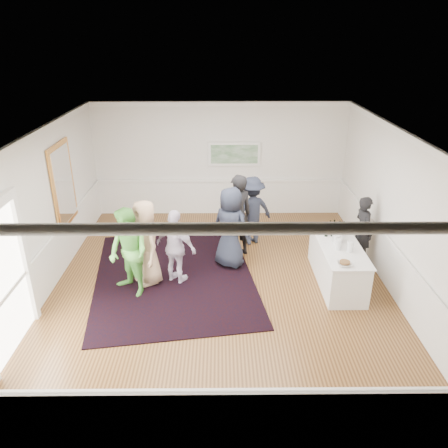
{
  "coord_description": "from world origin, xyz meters",
  "views": [
    {
      "loc": [
        0.01,
        -7.86,
        4.92
      ],
      "look_at": [
        0.08,
        0.2,
        1.33
      ],
      "focal_mm": 35.0,
      "sensor_mm": 36.0,
      "label": 1
    }
  ],
  "objects_px": {
    "guest_tan": "(146,243)",
    "nut_bowl": "(345,263)",
    "serving_table": "(337,263)",
    "guest_dark_b": "(237,216)",
    "guest_dark_a": "(252,211)",
    "bartender": "(363,231)",
    "guest_lilac": "(176,247)",
    "guest_navy": "(231,228)",
    "guest_green": "(129,253)",
    "ice_bucket": "(338,236)"
  },
  "relations": [
    {
      "from": "guest_tan",
      "to": "nut_bowl",
      "type": "bearing_deg",
      "value": 43.48
    },
    {
      "from": "guest_lilac",
      "to": "ice_bucket",
      "type": "height_order",
      "value": "guest_lilac"
    },
    {
      "from": "serving_table",
      "to": "bartender",
      "type": "distance_m",
      "value": 1.14
    },
    {
      "from": "nut_bowl",
      "to": "ice_bucket",
      "type": "bearing_deg",
      "value": 83.38
    },
    {
      "from": "guest_navy",
      "to": "ice_bucket",
      "type": "bearing_deg",
      "value": -161.31
    },
    {
      "from": "bartender",
      "to": "guest_lilac",
      "type": "height_order",
      "value": "guest_lilac"
    },
    {
      "from": "guest_green",
      "to": "nut_bowl",
      "type": "bearing_deg",
      "value": 36.88
    },
    {
      "from": "guest_lilac",
      "to": "guest_dark_b",
      "type": "height_order",
      "value": "guest_dark_b"
    },
    {
      "from": "serving_table",
      "to": "guest_dark_a",
      "type": "relative_size",
      "value": 1.27
    },
    {
      "from": "serving_table",
      "to": "guest_navy",
      "type": "height_order",
      "value": "guest_navy"
    },
    {
      "from": "guest_tan",
      "to": "guest_dark_b",
      "type": "distance_m",
      "value": 2.28
    },
    {
      "from": "guest_navy",
      "to": "guest_lilac",
      "type": "bearing_deg",
      "value": 64.97
    },
    {
      "from": "nut_bowl",
      "to": "guest_lilac",
      "type": "bearing_deg",
      "value": 164.41
    },
    {
      "from": "guest_lilac",
      "to": "guest_navy",
      "type": "relative_size",
      "value": 0.87
    },
    {
      "from": "serving_table",
      "to": "nut_bowl",
      "type": "distance_m",
      "value": 1.0
    },
    {
      "from": "serving_table",
      "to": "bartender",
      "type": "xyz_separation_m",
      "value": [
        0.74,
        0.8,
        0.37
      ]
    },
    {
      "from": "guest_green",
      "to": "guest_lilac",
      "type": "relative_size",
      "value": 1.13
    },
    {
      "from": "serving_table",
      "to": "bartender",
      "type": "bearing_deg",
      "value": 47.2
    },
    {
      "from": "nut_bowl",
      "to": "guest_dark_b",
      "type": "bearing_deg",
      "value": 132.35
    },
    {
      "from": "bartender",
      "to": "guest_lilac",
      "type": "relative_size",
      "value": 1.0
    },
    {
      "from": "guest_lilac",
      "to": "guest_navy",
      "type": "bearing_deg",
      "value": -118.42
    },
    {
      "from": "guest_tan",
      "to": "bartender",
      "type": "bearing_deg",
      "value": 65.82
    },
    {
      "from": "guest_lilac",
      "to": "guest_navy",
      "type": "height_order",
      "value": "guest_navy"
    },
    {
      "from": "guest_navy",
      "to": "guest_dark_a",
      "type": "bearing_deg",
      "value": -81.41
    },
    {
      "from": "guest_navy",
      "to": "ice_bucket",
      "type": "distance_m",
      "value": 2.3
    },
    {
      "from": "guest_dark_b",
      "to": "guest_navy",
      "type": "xyz_separation_m",
      "value": [
        -0.17,
        -0.52,
        -0.07
      ]
    },
    {
      "from": "guest_tan",
      "to": "guest_green",
      "type": "xyz_separation_m",
      "value": [
        -0.27,
        -0.44,
        -0.0
      ]
    },
    {
      "from": "guest_dark_a",
      "to": "guest_navy",
      "type": "xyz_separation_m",
      "value": [
        -0.54,
        -1.16,
        0.07
      ]
    },
    {
      "from": "guest_lilac",
      "to": "nut_bowl",
      "type": "distance_m",
      "value": 3.38
    },
    {
      "from": "serving_table",
      "to": "guest_dark_b",
      "type": "height_order",
      "value": "guest_dark_b"
    },
    {
      "from": "guest_tan",
      "to": "guest_lilac",
      "type": "distance_m",
      "value": 0.62
    },
    {
      "from": "serving_table",
      "to": "bartender",
      "type": "height_order",
      "value": "bartender"
    },
    {
      "from": "guest_tan",
      "to": "guest_dark_a",
      "type": "height_order",
      "value": "guest_tan"
    },
    {
      "from": "guest_green",
      "to": "serving_table",
      "type": "bearing_deg",
      "value": 48.75
    },
    {
      "from": "guest_dark_a",
      "to": "nut_bowl",
      "type": "height_order",
      "value": "guest_dark_a"
    },
    {
      "from": "bartender",
      "to": "ice_bucket",
      "type": "relative_size",
      "value": 6.24
    },
    {
      "from": "guest_lilac",
      "to": "ice_bucket",
      "type": "xyz_separation_m",
      "value": [
        3.37,
        0.11,
        0.19
      ]
    },
    {
      "from": "guest_green",
      "to": "guest_lilac",
      "type": "height_order",
      "value": "guest_green"
    },
    {
      "from": "guest_tan",
      "to": "guest_lilac",
      "type": "xyz_separation_m",
      "value": [
        0.61,
        -0.0,
        -0.1
      ]
    },
    {
      "from": "ice_bucket",
      "to": "guest_tan",
      "type": "bearing_deg",
      "value": -178.48
    },
    {
      "from": "guest_tan",
      "to": "nut_bowl",
      "type": "distance_m",
      "value": 3.97
    },
    {
      "from": "serving_table",
      "to": "guest_tan",
      "type": "distance_m",
      "value": 4.02
    },
    {
      "from": "bartender",
      "to": "guest_navy",
      "type": "bearing_deg",
      "value": 79.2
    },
    {
      "from": "serving_table",
      "to": "guest_dark_b",
      "type": "xyz_separation_m",
      "value": [
        -2.06,
        1.25,
        0.55
      ]
    },
    {
      "from": "guest_green",
      "to": "ice_bucket",
      "type": "distance_m",
      "value": 4.29
    },
    {
      "from": "guest_lilac",
      "to": "guest_dark_b",
      "type": "bearing_deg",
      "value": -106.92
    },
    {
      "from": "bartender",
      "to": "guest_green",
      "type": "distance_m",
      "value": 5.14
    },
    {
      "from": "guest_navy",
      "to": "nut_bowl",
      "type": "relative_size",
      "value": 6.73
    },
    {
      "from": "bartender",
      "to": "guest_lilac",
      "type": "xyz_separation_m",
      "value": [
        -4.11,
        -0.76,
        0.0
      ]
    },
    {
      "from": "guest_lilac",
      "to": "nut_bowl",
      "type": "xyz_separation_m",
      "value": [
        3.25,
        -0.91,
        0.11
      ]
    }
  ]
}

